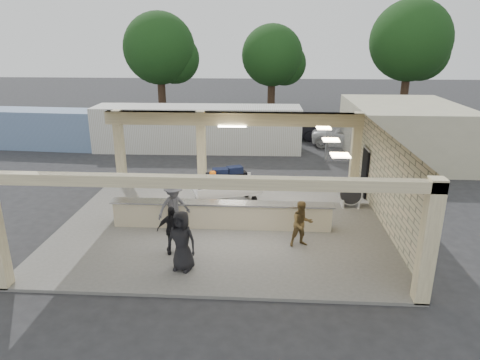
# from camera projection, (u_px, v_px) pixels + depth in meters

# --- Properties ---
(ground) EXTENTS (120.00, 120.00, 0.00)m
(ground) POSITION_uv_depth(u_px,v_px,m) (223.00, 224.00, 16.44)
(ground) COLOR #262629
(ground) RESTS_ON ground
(pavilion) EXTENTS (12.01, 10.00, 3.55)m
(pavilion) POSITION_uv_depth(u_px,v_px,m) (230.00, 185.00, 16.63)
(pavilion) COLOR #63615C
(pavilion) RESTS_ON ground
(baggage_counter) EXTENTS (8.20, 0.58, 0.98)m
(baggage_counter) POSITION_uv_depth(u_px,v_px,m) (222.00, 215.00, 15.78)
(baggage_counter) COLOR beige
(baggage_counter) RESTS_ON pavilion
(luggage_cart) EXTENTS (3.12, 2.50, 1.58)m
(luggage_cart) POSITION_uv_depth(u_px,v_px,m) (225.00, 185.00, 17.85)
(luggage_cart) COLOR silver
(luggage_cart) RESTS_ON pavilion
(drum_fan) EXTENTS (1.00, 0.54, 1.06)m
(drum_fan) POSITION_uv_depth(u_px,v_px,m) (351.00, 194.00, 17.66)
(drum_fan) COLOR silver
(drum_fan) RESTS_ON pavilion
(baggage_handler) EXTENTS (0.44, 0.64, 1.60)m
(baggage_handler) POSITION_uv_depth(u_px,v_px,m) (212.00, 189.00, 17.45)
(baggage_handler) COLOR #DB5D0B
(baggage_handler) RESTS_ON pavilion
(passenger_a) EXTENTS (0.84, 0.55, 1.59)m
(passenger_a) POSITION_uv_depth(u_px,v_px,m) (302.00, 224.00, 14.26)
(passenger_a) COLOR brown
(passenger_a) RESTS_ON pavilion
(passenger_b) EXTENTS (0.99, 0.47, 1.62)m
(passenger_b) POSITION_uv_depth(u_px,v_px,m) (172.00, 230.00, 13.79)
(passenger_b) COLOR black
(passenger_b) RESTS_ON pavilion
(passenger_c) EXTENTS (1.25, 1.02, 1.88)m
(passenger_c) POSITION_uv_depth(u_px,v_px,m) (174.00, 207.00, 15.26)
(passenger_c) COLOR #47474C
(passenger_c) RESTS_ON pavilion
(passenger_d) EXTENTS (0.99, 0.62, 1.89)m
(passenger_d) POSITION_uv_depth(u_px,v_px,m) (182.00, 241.00, 12.75)
(passenger_d) COLOR black
(passenger_d) RESTS_ON pavilion
(car_white_a) EXTENTS (5.34, 3.56, 1.40)m
(car_white_a) POSITION_uv_depth(u_px,v_px,m) (352.00, 136.00, 27.65)
(car_white_a) COLOR white
(car_white_a) RESTS_ON ground
(car_white_b) EXTENTS (4.41, 2.51, 1.31)m
(car_white_b) POSITION_uv_depth(u_px,v_px,m) (435.00, 133.00, 28.68)
(car_white_b) COLOR white
(car_white_b) RESTS_ON ground
(car_dark) EXTENTS (4.78, 1.78, 1.58)m
(car_dark) POSITION_uv_depth(u_px,v_px,m) (330.00, 129.00, 29.55)
(car_dark) COLOR black
(car_dark) RESTS_ON ground
(container_white) EXTENTS (12.79, 2.79, 2.76)m
(container_white) POSITION_uv_depth(u_px,v_px,m) (198.00, 129.00, 26.67)
(container_white) COLOR silver
(container_white) RESTS_ON ground
(container_blue) EXTENTS (9.47, 2.84, 2.43)m
(container_blue) POSITION_uv_depth(u_px,v_px,m) (55.00, 129.00, 27.33)
(container_blue) COLOR #718CB5
(container_blue) RESTS_ON ground
(fence) EXTENTS (12.06, 0.06, 2.03)m
(fence) POSITION_uv_depth(u_px,v_px,m) (434.00, 145.00, 23.97)
(fence) COLOR gray
(fence) RESTS_ON ground
(tree_left) EXTENTS (6.60, 6.30, 9.00)m
(tree_left) POSITION_uv_depth(u_px,v_px,m) (163.00, 51.00, 37.96)
(tree_left) COLOR #382619
(tree_left) RESTS_ON ground
(tree_mid) EXTENTS (6.00, 5.60, 8.00)m
(tree_mid) POSITION_uv_depth(u_px,v_px,m) (276.00, 58.00, 39.47)
(tree_mid) COLOR #382619
(tree_mid) RESTS_ON ground
(tree_right) EXTENTS (7.20, 7.00, 10.00)m
(tree_right) POSITION_uv_depth(u_px,v_px,m) (413.00, 44.00, 37.42)
(tree_right) COLOR #382619
(tree_right) RESTS_ON ground
(adjacent_building) EXTENTS (6.00, 8.00, 3.20)m
(adjacent_building) POSITION_uv_depth(u_px,v_px,m) (402.00, 131.00, 24.83)
(adjacent_building) COLOR beige
(adjacent_building) RESTS_ON ground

